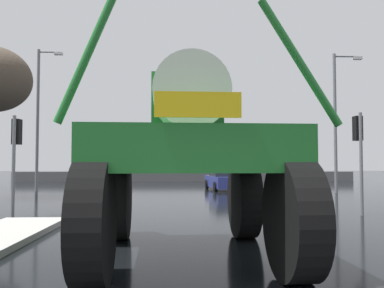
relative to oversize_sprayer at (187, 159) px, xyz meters
name	(u,v)px	position (x,y,z in m)	size (l,w,h in m)	color
ground_plane	(190,196)	(0.43, 13.21, -1.83)	(120.00, 120.00, 0.00)	black
oversize_sprayer	(187,159)	(0.00, 0.00, 0.00)	(4.21, 5.54, 4.38)	black
sedan_ahead	(224,179)	(2.76, 17.86, -1.12)	(2.27, 4.28, 1.52)	navy
traffic_signal_near_left	(16,143)	(-5.53, 5.73, 0.57)	(0.24, 0.54, 3.30)	slate
traffic_signal_near_right	(359,140)	(5.96, 5.73, 0.68)	(0.24, 0.54, 3.45)	slate
traffic_signal_far_left	(94,149)	(-6.11, 20.58, 0.84)	(0.24, 0.55, 3.66)	slate
streetlight_far_left	(39,113)	(-8.71, 17.10, 2.95)	(1.55, 0.24, 8.75)	slate
streetlight_far_right	(337,115)	(9.12, 15.32, 2.68)	(1.74, 0.24, 8.16)	slate
roadside_barrier	(185,177)	(0.43, 29.13, -1.38)	(31.34, 0.24, 0.90)	#59595B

